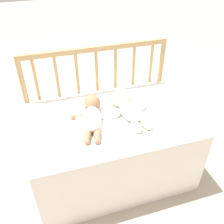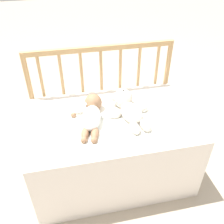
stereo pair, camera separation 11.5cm
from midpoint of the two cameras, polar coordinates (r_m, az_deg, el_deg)
The scene contains 6 objects.
ground_plane at distance 2.02m, azimuth -1.75°, elevation -13.26°, with size 12.00×12.00×0.00m, color tan.
crib_mattress at distance 1.82m, azimuth -1.90°, elevation -7.99°, with size 1.09×0.71×0.52m.
crib_rail at distance 1.91m, azimuth -5.19°, elevation 7.21°, with size 1.09×0.04×0.88m.
blanket at distance 1.63m, azimuth -2.16°, elevation -2.09°, with size 0.77×0.52×0.01m.
teddy_bear at distance 1.67m, azimuth 1.61°, elevation 1.12°, with size 0.29×0.40×0.13m.
baby at distance 1.61m, azimuth -6.65°, elevation -0.74°, with size 0.29×0.41×0.12m.
Camera 1 is at (-0.38, -1.24, 1.54)m, focal length 40.00 mm.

